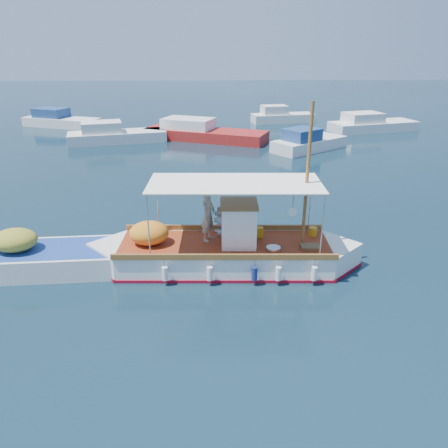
{
  "coord_description": "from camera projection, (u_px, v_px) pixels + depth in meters",
  "views": [
    {
      "loc": [
        -0.97,
        -13.75,
        7.07
      ],
      "look_at": [
        -0.4,
        0.0,
        1.35
      ],
      "focal_mm": 35.0,
      "sensor_mm": 36.0,
      "label": 1
    }
  ],
  "objects": [
    {
      "name": "bg_boat_n",
      "position": [
        202.0,
        133.0,
        34.37
      ],
      "size": [
        9.98,
        6.3,
        1.8
      ],
      "rotation": [
        0.0,
        0.0,
        -0.4
      ],
      "color": "maroon",
      "rests_on": "ground"
    },
    {
      "name": "ground",
      "position": [
        235.0,
        259.0,
        15.44
      ],
      "size": [
        160.0,
        160.0,
        0.0
      ],
      "primitive_type": "plane",
      "color": "black",
      "rests_on": "ground"
    },
    {
      "name": "bg_boat_far_w",
      "position": [
        60.0,
        121.0,
        39.84
      ],
      "size": [
        7.44,
        4.8,
        1.8
      ],
      "rotation": [
        0.0,
        0.0,
        -0.39
      ],
      "color": "silver",
      "rests_on": "ground"
    },
    {
      "name": "bg_boat_ne",
      "position": [
        308.0,
        143.0,
        30.95
      ],
      "size": [
        5.92,
        5.12,
        1.8
      ],
      "rotation": [
        0.0,
        0.0,
        0.62
      ],
      "color": "silver",
      "rests_on": "ground"
    },
    {
      "name": "bg_boat_nw",
      "position": [
        114.0,
        136.0,
        33.45
      ],
      "size": [
        7.64,
        4.07,
        1.8
      ],
      "rotation": [
        0.0,
        0.0,
        0.24
      ],
      "color": "silver",
      "rests_on": "ground"
    },
    {
      "name": "fishing_caique",
      "position": [
        223.0,
        252.0,
        14.79
      ],
      "size": [
        9.32,
        2.88,
        5.69
      ],
      "rotation": [
        0.0,
        0.0,
        -0.04
      ],
      "color": "white",
      "rests_on": "ground"
    },
    {
      "name": "bg_boat_far_n",
      "position": [
        281.0,
        117.0,
        41.91
      ],
      "size": [
        6.13,
        2.94,
        1.8
      ],
      "rotation": [
        0.0,
        0.0,
        0.17
      ],
      "color": "silver",
      "rests_on": "ground"
    },
    {
      "name": "dinghy",
      "position": [
        44.0,
        260.0,
        14.57
      ],
      "size": [
        7.05,
        2.23,
        1.72
      ],
      "rotation": [
        0.0,
        0.0,
        0.05
      ],
      "color": "white",
      "rests_on": "ground"
    },
    {
      "name": "bg_boat_e",
      "position": [
        371.0,
        125.0,
        37.73
      ],
      "size": [
        7.98,
        4.41,
        1.8
      ],
      "rotation": [
        0.0,
        0.0,
        0.25
      ],
      "color": "silver",
      "rests_on": "ground"
    }
  ]
}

